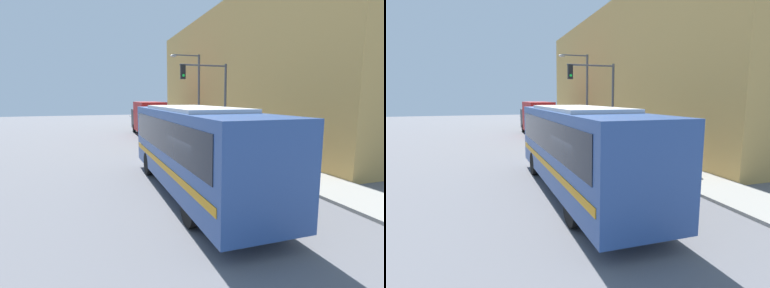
% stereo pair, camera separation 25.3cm
% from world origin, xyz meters
% --- Properties ---
extents(ground_plane, '(120.00, 120.00, 0.00)m').
position_xyz_m(ground_plane, '(0.00, 0.00, 0.00)').
color(ground_plane, slate).
extents(sidewalk, '(2.58, 70.00, 0.13)m').
position_xyz_m(sidewalk, '(5.79, 20.00, 0.06)').
color(sidewalk, gray).
rests_on(sidewalk, ground_plane).
extents(building_facade, '(6.00, 31.90, 11.46)m').
position_xyz_m(building_facade, '(10.08, 16.95, 5.73)').
color(building_facade, tan).
rests_on(building_facade, ground_plane).
extents(city_bus, '(2.59, 10.86, 3.40)m').
position_xyz_m(city_bus, '(0.22, 2.30, 1.98)').
color(city_bus, '#2D4C8C').
rests_on(city_bus, ground_plane).
extents(delivery_truck, '(2.28, 7.76, 3.34)m').
position_xyz_m(delivery_truck, '(2.06, 21.47, 1.80)').
color(delivery_truck, '#B21919').
rests_on(delivery_truck, ground_plane).
extents(fire_hydrant, '(0.23, 0.31, 0.73)m').
position_xyz_m(fire_hydrant, '(5.10, 2.42, 0.49)').
color(fire_hydrant, red).
rests_on(fire_hydrant, sidewalk).
extents(traffic_light_pole, '(3.28, 0.35, 5.85)m').
position_xyz_m(traffic_light_pole, '(4.19, 10.05, 4.10)').
color(traffic_light_pole, '#47474C').
rests_on(traffic_light_pole, sidewalk).
extents(street_lamp, '(2.57, 0.28, 7.15)m').
position_xyz_m(street_lamp, '(5.01, 15.46, 4.38)').
color(street_lamp, '#47474C').
rests_on(street_lamp, sidewalk).
extents(pedestrian_near_corner, '(0.34, 0.34, 1.58)m').
position_xyz_m(pedestrian_near_corner, '(5.98, 3.26, 0.92)').
color(pedestrian_near_corner, '#23283D').
rests_on(pedestrian_near_corner, sidewalk).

